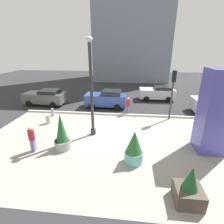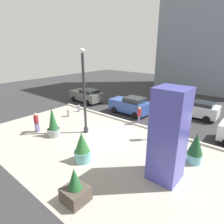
{
  "view_description": "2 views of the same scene",
  "coord_description": "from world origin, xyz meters",
  "px_view_note": "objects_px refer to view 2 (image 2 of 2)",
  "views": [
    {
      "loc": [
        0.74,
        -11.36,
        5.82
      ],
      "look_at": [
        -0.39,
        -0.9,
        1.83
      ],
      "focal_mm": 27.26,
      "sensor_mm": 36.0,
      "label": 1
    },
    {
      "loc": [
        8.73,
        -10.06,
        6.55
      ],
      "look_at": [
        0.63,
        -0.32,
        2.16
      ],
      "focal_mm": 30.25,
      "sensor_mm": 36.0,
      "label": 2
    }
  ],
  "objects_px": {
    "lamp_post": "(84,94)",
    "concrete_bollard": "(69,113)",
    "art_pillar_blue": "(168,136)",
    "pedestrian_by_curb": "(36,122)",
    "potted_plant_near_left": "(75,189)",
    "car_curb_west": "(130,105)",
    "traffic_light_corner": "(179,103)",
    "pedestrian_on_sidewalk": "(139,115)",
    "potted_plant_near_right": "(195,148)",
    "car_passing_lane": "(197,109)",
    "fire_hydrant": "(79,108)",
    "potted_plant_by_pillar": "(53,124)",
    "car_curb_east": "(86,95)",
    "potted_plant_curbside": "(82,148)"
  },
  "relations": [
    {
      "from": "car_passing_lane",
      "to": "pedestrian_on_sidewalk",
      "type": "xyz_separation_m",
      "value": [
        -3.32,
        -5.12,
        0.07
      ]
    },
    {
      "from": "art_pillar_blue",
      "to": "concrete_bollard",
      "type": "xyz_separation_m",
      "value": [
        -11.34,
        2.61,
        -2.04
      ]
    },
    {
      "from": "potted_plant_near_left",
      "to": "car_curb_west",
      "type": "distance_m",
      "value": 12.2
    },
    {
      "from": "traffic_light_corner",
      "to": "car_curb_west",
      "type": "xyz_separation_m",
      "value": [
        -5.82,
        2.55,
        -1.91
      ]
    },
    {
      "from": "potted_plant_curbside",
      "to": "car_curb_east",
      "type": "height_order",
      "value": "potted_plant_curbside"
    },
    {
      "from": "traffic_light_corner",
      "to": "car_passing_lane",
      "type": "height_order",
      "value": "traffic_light_corner"
    },
    {
      "from": "pedestrian_on_sidewalk",
      "to": "potted_plant_near_right",
      "type": "bearing_deg",
      "value": -27.56
    },
    {
      "from": "potted_plant_near_right",
      "to": "potted_plant_curbside",
      "type": "bearing_deg",
      "value": -141.79
    },
    {
      "from": "concrete_bollard",
      "to": "car_curb_west",
      "type": "xyz_separation_m",
      "value": [
        4.18,
        4.55,
        0.53
      ]
    },
    {
      "from": "art_pillar_blue",
      "to": "potted_plant_by_pillar",
      "type": "xyz_separation_m",
      "value": [
        -8.75,
        -0.83,
        -1.46
      ]
    },
    {
      "from": "lamp_post",
      "to": "car_passing_lane",
      "type": "distance_m",
      "value": 11.13
    },
    {
      "from": "lamp_post",
      "to": "art_pillar_blue",
      "type": "distance_m",
      "value": 7.43
    },
    {
      "from": "potted_plant_by_pillar",
      "to": "concrete_bollard",
      "type": "relative_size",
      "value": 3.05
    },
    {
      "from": "potted_plant_near_left",
      "to": "concrete_bollard",
      "type": "relative_size",
      "value": 2.26
    },
    {
      "from": "car_curb_west",
      "to": "potted_plant_near_left",
      "type": "bearing_deg",
      "value": -66.72
    },
    {
      "from": "lamp_post",
      "to": "pedestrian_by_curb",
      "type": "relative_size",
      "value": 4.0
    },
    {
      "from": "art_pillar_blue",
      "to": "potted_plant_near_right",
      "type": "relative_size",
      "value": 2.52
    },
    {
      "from": "lamp_post",
      "to": "art_pillar_blue",
      "type": "relative_size",
      "value": 1.33
    },
    {
      "from": "car_curb_west",
      "to": "car_passing_lane",
      "type": "bearing_deg",
      "value": 30.68
    },
    {
      "from": "lamp_post",
      "to": "concrete_bollard",
      "type": "height_order",
      "value": "lamp_post"
    },
    {
      "from": "potted_plant_near_left",
      "to": "traffic_light_corner",
      "type": "height_order",
      "value": "traffic_light_corner"
    },
    {
      "from": "pedestrian_on_sidewalk",
      "to": "concrete_bollard",
      "type": "bearing_deg",
      "value": -157.02
    },
    {
      "from": "art_pillar_blue",
      "to": "potted_plant_near_right",
      "type": "bearing_deg",
      "value": 72.46
    },
    {
      "from": "art_pillar_blue",
      "to": "pedestrian_by_curb",
      "type": "bearing_deg",
      "value": -172.9
    },
    {
      "from": "lamp_post",
      "to": "art_pillar_blue",
      "type": "xyz_separation_m",
      "value": [
        7.3,
        -1.18,
        -0.72
      ]
    },
    {
      "from": "traffic_light_corner",
      "to": "pedestrian_by_curb",
      "type": "xyz_separation_m",
      "value": [
        -9.05,
        -5.9,
        -1.92
      ]
    },
    {
      "from": "art_pillar_blue",
      "to": "potted_plant_near_left",
      "type": "distance_m",
      "value": 5.0
    },
    {
      "from": "art_pillar_blue",
      "to": "pedestrian_by_curb",
      "type": "relative_size",
      "value": 3.0
    },
    {
      "from": "car_curb_east",
      "to": "traffic_light_corner",
      "type": "bearing_deg",
      "value": -12.35
    },
    {
      "from": "car_curb_east",
      "to": "pedestrian_on_sidewalk",
      "type": "distance_m",
      "value": 9.16
    },
    {
      "from": "potted_plant_curbside",
      "to": "pedestrian_on_sidewalk",
      "type": "height_order",
      "value": "potted_plant_curbside"
    },
    {
      "from": "traffic_light_corner",
      "to": "potted_plant_by_pillar",
      "type": "bearing_deg",
      "value": -143.71
    },
    {
      "from": "potted_plant_near_right",
      "to": "fire_hydrant",
      "type": "height_order",
      "value": "potted_plant_near_right"
    },
    {
      "from": "potted_plant_by_pillar",
      "to": "car_curb_west",
      "type": "xyz_separation_m",
      "value": [
        1.59,
        8.0,
        -0.05
      ]
    },
    {
      "from": "potted_plant_curbside",
      "to": "traffic_light_corner",
      "type": "xyz_separation_m",
      "value": [
        3.13,
        6.34,
        1.93
      ]
    },
    {
      "from": "concrete_bollard",
      "to": "pedestrian_on_sidewalk",
      "type": "xyz_separation_m",
      "value": [
        6.42,
        2.72,
        0.53
      ]
    },
    {
      "from": "lamp_post",
      "to": "potted_plant_near_right",
      "type": "distance_m",
      "value": 8.42
    },
    {
      "from": "concrete_bollard",
      "to": "fire_hydrant",
      "type": "bearing_deg",
      "value": 102.45
    },
    {
      "from": "lamp_post",
      "to": "car_curb_west",
      "type": "relative_size",
      "value": 1.55
    },
    {
      "from": "fire_hydrant",
      "to": "car_curb_west",
      "type": "relative_size",
      "value": 0.18
    },
    {
      "from": "pedestrian_by_curb",
      "to": "pedestrian_on_sidewalk",
      "type": "relative_size",
      "value": 0.98
    },
    {
      "from": "potted_plant_near_right",
      "to": "concrete_bollard",
      "type": "bearing_deg",
      "value": 178.88
    },
    {
      "from": "traffic_light_corner",
      "to": "art_pillar_blue",
      "type": "bearing_deg",
      "value": -73.84
    },
    {
      "from": "potted_plant_by_pillar",
      "to": "car_curb_east",
      "type": "height_order",
      "value": "potted_plant_by_pillar"
    },
    {
      "from": "pedestrian_by_curb",
      "to": "traffic_light_corner",
      "type": "bearing_deg",
      "value": 33.11
    },
    {
      "from": "potted_plant_near_left",
      "to": "fire_hydrant",
      "type": "bearing_deg",
      "value": 138.55
    },
    {
      "from": "potted_plant_by_pillar",
      "to": "potted_plant_near_right",
      "type": "height_order",
      "value": "potted_plant_by_pillar"
    },
    {
      "from": "potted_plant_by_pillar",
      "to": "fire_hydrant",
      "type": "relative_size",
      "value": 3.05
    },
    {
      "from": "potted_plant_near_right",
      "to": "car_curb_east",
      "type": "relative_size",
      "value": 0.44
    },
    {
      "from": "potted_plant_by_pillar",
      "to": "car_curb_east",
      "type": "distance_m",
      "value": 9.64
    }
  ]
}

